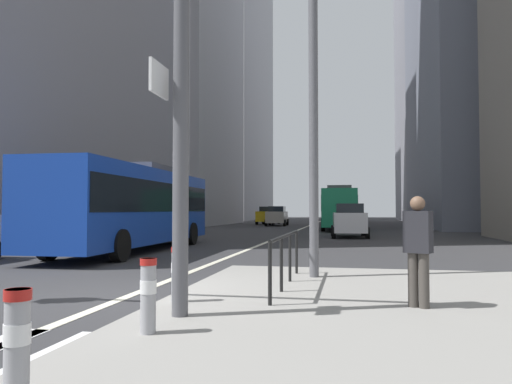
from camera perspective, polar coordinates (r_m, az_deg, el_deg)
name	(u,v)px	position (r m, az deg, el deg)	size (l,w,h in m)	color
ground_plane	(281,237)	(28.49, 2.96, -5.31)	(160.00, 160.00, 0.00)	#303033
median_island	(461,319)	(7.48, 23.10, -13.62)	(9.00, 10.00, 0.15)	gray
lane_centre_line	(299,230)	(38.41, 5.06, -4.47)	(0.20, 80.00, 0.01)	beige
office_tower_left_mid	(165,28)	(57.48, -10.65, 18.49)	(13.71, 18.31, 43.58)	#9E9EA3
office_tower_left_far	(227,93)	(82.37, -3.42, 11.59)	(11.45, 25.57, 42.22)	#9E9EA3
office_tower_right_mid	(492,44)	(51.49, 26.09, 15.39)	(13.03, 21.76, 33.79)	slate
office_tower_right_far	(440,54)	(77.65, 20.89, 14.96)	(11.09, 19.27, 48.43)	gray
city_bus_blue_oncoming	(134,203)	(19.14, -14.25, -1.31)	(2.91, 11.52, 3.40)	#14389E
city_bus_red_receding	(340,207)	(39.25, 9.85, -1.73)	(2.84, 11.07, 3.40)	#198456
city_bus_red_distant	(340,208)	(60.11, 9.95, -1.85)	(2.95, 11.75, 3.40)	red
car_oncoming_mid	(277,216)	(48.40, 2.50, -2.82)	(2.17, 4.59, 1.94)	#B2A899
car_receding_near	(345,216)	(48.75, 10.51, -2.79)	(2.04, 4.14, 1.94)	#232838
car_receding_far	(349,220)	(28.53, 10.93, -3.28)	(2.22, 4.50, 1.94)	silver
car_oncoming_far	(268,215)	(53.00, 1.45, -2.76)	(2.22, 4.67, 1.94)	gold
traffic_signal_gantry	(43,37)	(8.06, -23.87, 16.41)	(6.38, 0.65, 6.00)	#515156
street_lamp_post	(313,40)	(11.09, 6.77, 17.37)	(5.50, 0.32, 8.00)	#56565B
bollard_front	(17,341)	(4.09, -26.40, -15.50)	(0.20, 0.20, 0.85)	#99999E
bollard_left	(148,291)	(5.87, -12.62, -11.40)	(0.20, 0.20, 0.87)	#99999E
bollard_right	(177,271)	(7.75, -9.29, -9.21)	(0.20, 0.20, 0.85)	#99999E
pedestrian_railing	(286,248)	(9.17, 3.55, -6.66)	(0.06, 3.77, 0.98)	black
pedestrian_waiting	(418,246)	(7.56, 18.61, -6.04)	(0.45, 0.38, 1.64)	#423D38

